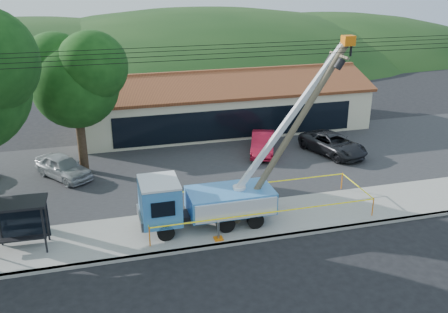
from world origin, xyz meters
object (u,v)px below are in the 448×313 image
Objects in this scene: car_red at (262,154)px; car_dark at (332,155)px; bus_shelter at (20,213)px; car_silver at (65,179)px; utility_truck at (204,198)px; leaning_pole at (296,126)px.

car_dark is at bearing 4.74° from car_red.
bus_shelter is 17.29m from car_red.
car_silver is 0.83× the size of car_dark.
utility_truck is 2.50× the size of car_silver.
car_red is 4.85m from car_dark.
car_dark is (10.86, 7.58, -1.62)m from utility_truck.
utility_truck reaches higher than leaning_pole.
leaning_pole is 13.53m from bus_shelter.
bus_shelter is at bearing 178.63° from leaning_pole.
car_silver is (-7.02, 8.11, -1.62)m from utility_truck.
leaning_pole is 10.56m from car_red.
leaning_pole is at bearing -2.40° from utility_truck.
car_silver is (1.54, 7.99, -1.90)m from bus_shelter.
car_silver is at bearing 144.42° from leaning_pole.
leaning_pole is at bearing 0.73° from bus_shelter.
bus_shelter is at bearing -137.11° from car_silver.
car_silver is at bearing 130.85° from utility_truck.
car_red is 0.85× the size of car_dark.
car_red is at bearing 32.94° from bus_shelter.
leaning_pole reaches higher than car_dark.
car_silver is at bearing -155.46° from car_red.
utility_truck is 2.43× the size of car_red.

